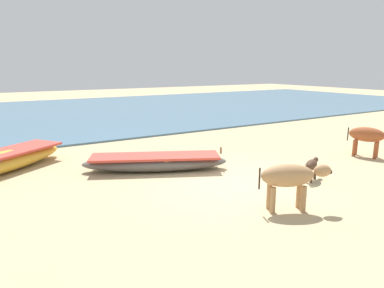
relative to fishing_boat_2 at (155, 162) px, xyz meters
name	(u,v)px	position (x,y,z in m)	size (l,w,h in m)	color
ground	(230,182)	(1.25, -2.03, -0.26)	(80.00, 80.00, 0.00)	tan
sea_water	(77,112)	(1.25, 14.64, -0.22)	(60.00, 20.00, 0.08)	slate
fishing_boat_2	(155,162)	(0.00, 0.00, 0.00)	(4.28, 2.74, 0.67)	#5B5651
cow_adult_tan	(290,177)	(1.17, -4.16, 0.49)	(1.52, 0.98, 1.04)	tan
calf_near_dark	(312,165)	(3.21, -3.05, 0.16)	(0.87, 0.54, 0.59)	#4C3323
cow_second_adult_rust	(369,136)	(6.89, -2.34, 0.48)	(0.88, 1.53, 1.03)	#9E4C28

